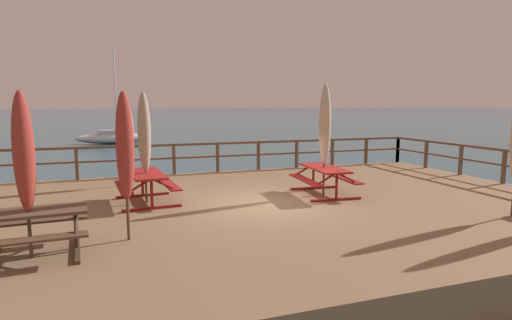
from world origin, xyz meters
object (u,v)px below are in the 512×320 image
object	(u,v)px
patio_umbrella_short_mid	(144,133)
sailboat_distant	(113,137)
picnic_table_mid_right	(147,181)
picnic_table_back_right	(324,175)
patio_umbrella_tall_back_right	(125,147)
picnic_table_mid_centre	(34,223)
patio_umbrella_tall_front	(128,133)
patio_umbrella_tall_mid_right	(24,153)
patio_umbrella_tall_mid_left	(325,125)

from	to	relation	value
patio_umbrella_short_mid	sailboat_distant	xyz separation A→B (m)	(-0.81, 25.51, -2.05)
picnic_table_mid_right	patio_umbrella_short_mid	distance (m)	1.21
picnic_table_back_right	patio_umbrella_tall_back_right	world-z (taller)	patio_umbrella_tall_back_right
picnic_table_mid_centre	patio_umbrella_short_mid	xyz separation A→B (m)	(2.01, 3.18, 1.22)
picnic_table_mid_right	sailboat_distant	bearing A→B (deg)	91.84
picnic_table_mid_right	patio_umbrella_tall_back_right	xyz separation A→B (m)	(-0.54, -2.87, 1.17)
picnic_table_back_right	picnic_table_mid_right	bearing A→B (deg)	172.32
picnic_table_mid_right	patio_umbrella_short_mid	xyz separation A→B (m)	(-0.01, -0.02, 1.21)
picnic_table_back_right	patio_umbrella_tall_front	bearing A→B (deg)	148.29
patio_umbrella_tall_front	picnic_table_mid_centre	bearing A→B (deg)	-106.78
patio_umbrella_short_mid	picnic_table_back_right	bearing A→B (deg)	-7.36
picnic_table_mid_right	patio_umbrella_tall_mid_right	size ratio (longest dim) A/B	0.73
picnic_table_mid_right	patio_umbrella_tall_back_right	distance (m)	3.15
picnic_table_back_right	patio_umbrella_tall_mid_right	xyz separation A→B (m)	(-6.78, -2.64, 1.16)
picnic_table_mid_centre	patio_umbrella_tall_front	world-z (taller)	patio_umbrella_tall_front
patio_umbrella_tall_front	sailboat_distant	size ratio (longest dim) A/B	0.33
picnic_table_mid_centre	patio_umbrella_tall_mid_right	distance (m)	1.17
patio_umbrella_tall_mid_right	patio_umbrella_tall_mid_left	size ratio (longest dim) A/B	0.89
patio_umbrella_tall_back_right	sailboat_distant	world-z (taller)	sailboat_distant
patio_umbrella_short_mid	patio_umbrella_tall_mid_left	world-z (taller)	patio_umbrella_tall_mid_left
picnic_table_mid_right	patio_umbrella_short_mid	size ratio (longest dim) A/B	0.71
patio_umbrella_tall_mid_right	patio_umbrella_tall_front	bearing A→B (deg)	72.91
picnic_table_back_right	patio_umbrella_tall_front	distance (m)	5.98
picnic_table_back_right	patio_umbrella_tall_front	world-z (taller)	patio_umbrella_tall_front
picnic_table_mid_centre	patio_umbrella_tall_mid_right	xyz separation A→B (m)	(-0.05, -0.07, 1.17)
patio_umbrella_tall_mid_right	patio_umbrella_tall_front	world-z (taller)	patio_umbrella_tall_mid_right
patio_umbrella_short_mid	patio_umbrella_tall_back_right	xyz separation A→B (m)	(-0.53, -2.84, -0.04)
patio_umbrella_tall_mid_right	sailboat_distant	xyz separation A→B (m)	(1.26, 28.76, -1.99)
patio_umbrella_short_mid	sailboat_distant	world-z (taller)	sailboat_distant
patio_umbrella_tall_mid_right	patio_umbrella_tall_front	xyz separation A→B (m)	(1.76, 5.74, -0.12)
picnic_table_mid_right	patio_umbrella_tall_back_right	size ratio (longest dim) A/B	0.72
patio_umbrella_tall_back_right	patio_umbrella_tall_mid_right	bearing A→B (deg)	-165.21
sailboat_distant	patio_umbrella_tall_front	bearing A→B (deg)	-88.74
picnic_table_mid_right	picnic_table_back_right	size ratio (longest dim) A/B	0.99
picnic_table_back_right	sailboat_distant	xyz separation A→B (m)	(-5.52, 26.12, -0.83)
patio_umbrella_short_mid	patio_umbrella_tall_back_right	distance (m)	2.89
picnic_table_back_right	sailboat_distant	bearing A→B (deg)	101.93
patio_umbrella_short_mid	patio_umbrella_tall_front	bearing A→B (deg)	96.89
patio_umbrella_tall_front	patio_umbrella_tall_back_right	bearing A→B (deg)	-92.45
patio_umbrella_short_mid	patio_umbrella_tall_front	size ratio (longest dim) A/B	1.11
patio_umbrella_tall_mid_left	sailboat_distant	xyz separation A→B (m)	(-5.49, 26.15, -2.20)
patio_umbrella_short_mid	sailboat_distant	bearing A→B (deg)	91.81
picnic_table_mid_right	patio_umbrella_tall_front	world-z (taller)	patio_umbrella_tall_front
patio_umbrella_short_mid	patio_umbrella_tall_mid_left	bearing A→B (deg)	-7.73
picnic_table_mid_centre	patio_umbrella_tall_back_right	world-z (taller)	patio_umbrella_tall_back_right
picnic_table_mid_centre	patio_umbrella_tall_mid_right	bearing A→B (deg)	-129.37
patio_umbrella_short_mid	patio_umbrella_tall_mid_right	bearing A→B (deg)	-122.43
patio_umbrella_tall_mid_left	picnic_table_back_right	bearing A→B (deg)	40.91
patio_umbrella_short_mid	patio_umbrella_tall_front	world-z (taller)	patio_umbrella_short_mid
picnic_table_mid_right	patio_umbrella_tall_front	xyz separation A→B (m)	(-0.32, 2.46, 1.04)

